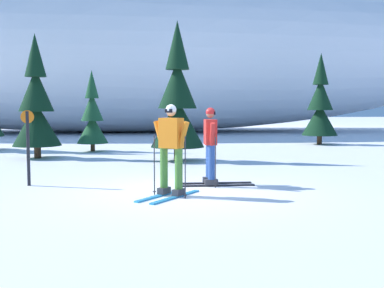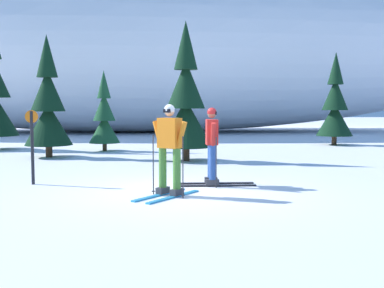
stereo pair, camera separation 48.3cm
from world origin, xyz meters
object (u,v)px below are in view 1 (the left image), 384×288
object	(u,v)px
trail_marker_post	(28,143)
pine_tree_center_left	(36,106)
skier_red_jacket	(211,145)
pine_tree_far_right	(320,106)
pine_tree_center	(92,118)
skier_orange_jacket	(171,148)
pine_tree_center_right	(177,103)

from	to	relation	value
trail_marker_post	pine_tree_center_left	bearing A→B (deg)	99.64
skier_red_jacket	pine_tree_far_right	world-z (taller)	pine_tree_far_right
pine_tree_center_left	trail_marker_post	distance (m)	5.73
skier_red_jacket	pine_tree_center_left	world-z (taller)	pine_tree_center_left
pine_tree_center	skier_orange_jacket	bearing A→B (deg)	-75.90
skier_red_jacket	pine_tree_center_left	size ratio (longest dim) A/B	0.42
pine_tree_far_right	trail_marker_post	size ratio (longest dim) A/B	2.49
skier_red_jacket	pine_tree_center_right	bearing A→B (deg)	94.15
pine_tree_center_left	trail_marker_post	xyz separation A→B (m)	(0.95, -5.59, -0.79)
skier_red_jacket	pine_tree_center	distance (m)	8.76
skier_orange_jacket	pine_tree_center_right	xyz separation A→B (m)	(0.61, 5.82, 0.89)
pine_tree_far_right	trail_marker_post	xyz separation A→B (m)	(-10.40, -9.91, -0.78)
pine_tree_far_right	trail_marker_post	bearing A→B (deg)	-136.39
skier_orange_jacket	pine_tree_center	bearing A→B (deg)	104.10
pine_tree_center_left	pine_tree_center	distance (m)	2.72
skier_orange_jacket	pine_tree_center	world-z (taller)	pine_tree_center
pine_tree_center_right	pine_tree_far_right	world-z (taller)	pine_tree_center_right
skier_red_jacket	pine_tree_far_right	xyz separation A→B (m)	(6.48, 10.27, 0.82)
pine_tree_center_left	pine_tree_far_right	distance (m)	12.15
pine_tree_center	trail_marker_post	xyz separation A→B (m)	(-0.64, -7.75, -0.36)
skier_orange_jacket	pine_tree_center_right	world-z (taller)	pine_tree_center_right
pine_tree_center_right	pine_tree_far_right	distance (m)	8.84
skier_red_jacket	trail_marker_post	distance (m)	3.94
skier_orange_jacket	pine_tree_center_left	size ratio (longest dim) A/B	0.43
pine_tree_center_left	trail_marker_post	size ratio (longest dim) A/B	2.50
pine_tree_center	trail_marker_post	size ratio (longest dim) A/B	1.88
skier_orange_jacket	pine_tree_far_right	size ratio (longest dim) A/B	0.43
skier_orange_jacket	pine_tree_far_right	world-z (taller)	pine_tree_far_right
skier_orange_jacket	pine_tree_center_left	distance (m)	8.17
pine_tree_center_right	skier_orange_jacket	bearing A→B (deg)	-95.96
pine_tree_center	trail_marker_post	bearing A→B (deg)	-94.75
skier_orange_jacket	skier_red_jacket	world-z (taller)	skier_orange_jacket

